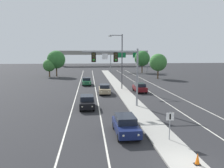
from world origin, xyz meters
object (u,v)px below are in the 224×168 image
(car_oncoming_green, at_px, (87,81))
(highway_sign_gantry, at_px, (129,54))
(car_oncoming_black, at_px, (87,102))
(car_oncoming_tan, at_px, (104,89))
(car_oncoming_navy, at_px, (126,125))
(tree_far_left_a, at_px, (56,60))
(tree_far_left_b, at_px, (49,65))
(tree_far_right_a, at_px, (158,62))
(car_receding_darkred, at_px, (140,87))
(median_sign_post, at_px, (170,122))
(tree_far_right_b, at_px, (142,58))
(traffic_cone_median_nose, at_px, (198,159))
(overhead_signal_mast, at_px, (120,65))
(street_lamp_median, at_px, (121,58))

(car_oncoming_green, height_order, highway_sign_gantry, highway_sign_gantry)
(car_oncoming_black, xyz_separation_m, car_oncoming_tan, (2.81, 9.72, 0.00))
(car_oncoming_navy, bearing_deg, tree_far_left_a, 104.27)
(car_oncoming_tan, xyz_separation_m, tree_far_left_b, (-13.58, 27.87, 2.43))
(car_oncoming_tan, relative_size, tree_far_right_a, 0.69)
(car_receding_darkred, bearing_deg, tree_far_left_a, 122.87)
(car_receding_darkred, distance_m, highway_sign_gantry, 41.75)
(car_oncoming_green, height_order, tree_far_left_b, tree_far_left_b)
(median_sign_post, xyz_separation_m, tree_far_right_b, (11.52, 58.89, 3.25))
(tree_far_left_b, bearing_deg, car_oncoming_navy, -73.36)
(car_oncoming_tan, bearing_deg, traffic_cone_median_nose, -81.12)
(traffic_cone_median_nose, distance_m, tree_far_left_b, 56.01)
(median_sign_post, height_order, traffic_cone_median_nose, median_sign_post)
(overhead_signal_mast, relative_size, tree_far_left_a, 0.97)
(car_oncoming_navy, distance_m, tree_far_right_a, 42.82)
(median_sign_post, relative_size, tree_far_left_a, 0.30)
(overhead_signal_mast, relative_size, car_oncoming_green, 1.60)
(street_lamp_median, xyz_separation_m, traffic_cone_median_nose, (0.61, -29.57, -5.29))
(car_receding_darkred, relative_size, tree_far_left_a, 0.60)
(street_lamp_median, relative_size, tree_far_left_a, 1.35)
(car_oncoming_green, bearing_deg, car_oncoming_tan, -74.06)
(tree_far_left_a, bearing_deg, highway_sign_gantry, 29.54)
(car_oncoming_green, relative_size, tree_far_left_b, 0.90)
(car_oncoming_tan, relative_size, tree_far_right_b, 0.61)
(car_oncoming_navy, xyz_separation_m, car_receding_darkred, (5.74, 20.36, 0.00))
(car_oncoming_navy, bearing_deg, street_lamp_median, 83.15)
(car_oncoming_tan, relative_size, highway_sign_gantry, 0.34)
(car_oncoming_navy, bearing_deg, tree_far_right_a, 69.50)
(car_oncoming_black, bearing_deg, median_sign_post, -60.61)
(car_oncoming_tan, height_order, tree_far_right_a, tree_far_right_a)
(tree_far_right_b, bearing_deg, highway_sign_gantry, 129.04)
(tree_far_right_a, bearing_deg, car_oncoming_green, -151.83)
(median_sign_post, xyz_separation_m, traffic_cone_median_nose, (0.30, -4.07, -1.08))
(traffic_cone_median_nose, xyz_separation_m, tree_far_left_b, (-17.53, 53.12, 2.74))
(overhead_signal_mast, height_order, highway_sign_gantry, highway_sign_gantry)
(car_oncoming_black, distance_m, highway_sign_gantry, 54.09)
(car_oncoming_tan, relative_size, car_receding_darkred, 1.01)
(car_oncoming_black, distance_m, tree_far_left_b, 39.18)
(traffic_cone_median_nose, distance_m, tree_far_left_a, 56.60)
(street_lamp_median, bearing_deg, tree_far_left_a, 121.50)
(tree_far_left_a, height_order, tree_far_right_b, tree_far_left_a)
(car_oncoming_tan, distance_m, car_receding_darkred, 6.33)
(street_lamp_median, xyz_separation_m, tree_far_right_a, (12.11, 16.40, -1.52))
(highway_sign_gantry, bearing_deg, tree_far_right_b, -50.96)
(car_oncoming_tan, relative_size, traffic_cone_median_nose, 6.08)
(tree_far_right_a, bearing_deg, street_lamp_median, -126.45)
(traffic_cone_median_nose, distance_m, tree_far_right_a, 47.53)
(tree_far_left_b, relative_size, tree_far_right_b, 0.67)
(overhead_signal_mast, bearing_deg, car_oncoming_black, -179.13)
(tree_far_left_a, bearing_deg, median_sign_post, -72.92)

